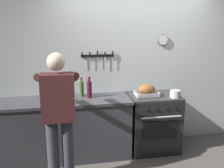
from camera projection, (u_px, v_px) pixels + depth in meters
wall_back at (134, 66)px, 4.07m from camera, size 6.00×0.13×2.60m
counter_block at (62, 129)px, 3.71m from camera, size 2.03×0.65×0.90m
stove at (153, 122)px, 3.96m from camera, size 0.76×0.67×0.90m
person_cook at (59, 112)px, 2.93m from camera, size 0.51×0.63×1.66m
roasting_pan at (147, 91)px, 3.78m from camera, size 0.35×0.26×0.19m
saucepan at (175, 94)px, 3.72m from camera, size 0.16×0.16×0.11m
cutting_board at (63, 101)px, 3.53m from camera, size 0.36×0.24×0.02m
bottle_olive_oil at (82, 89)px, 3.76m from camera, size 0.07×0.07×0.29m
bottle_soy_sauce at (55, 93)px, 3.63m from camera, size 0.06×0.06×0.22m
bottle_vinegar at (42, 91)px, 3.67m from camera, size 0.07×0.07×0.25m
bottle_wine_red at (89, 89)px, 3.69m from camera, size 0.08×0.08×0.32m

